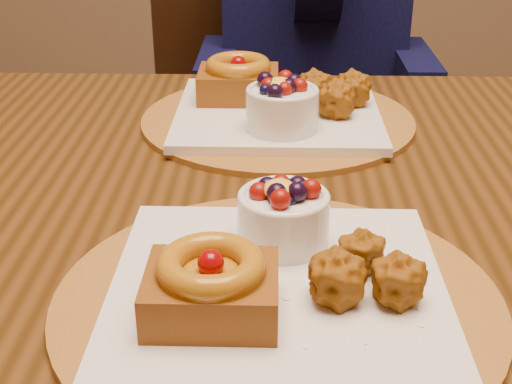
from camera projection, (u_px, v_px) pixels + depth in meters
dining_table at (277, 250)px, 0.84m from camera, size 1.60×0.90×0.76m
place_setting_near at (275, 279)px, 0.60m from camera, size 0.38×0.38×0.08m
place_setting_far at (276, 106)px, 0.98m from camera, size 0.38×0.38×0.09m
chair_far at (258, 133)px, 1.66m from camera, size 0.53×0.53×0.90m
diner at (315, 1)px, 1.49m from camera, size 0.47×0.46×0.76m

